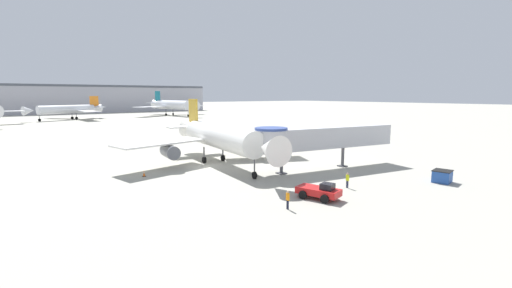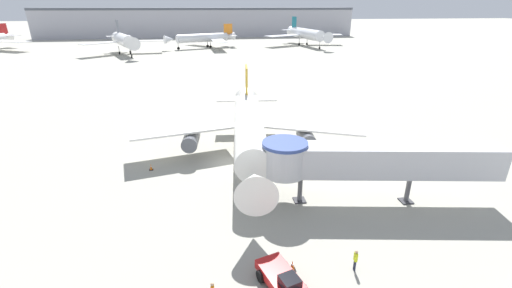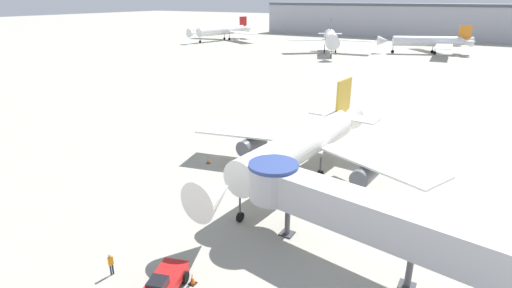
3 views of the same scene
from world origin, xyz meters
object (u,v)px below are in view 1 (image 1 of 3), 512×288
at_px(pushback_tug_red, 319,191).
at_px(ground_crew_marshaller, 347,179).
at_px(service_container_blue, 442,176).
at_px(traffic_cone_port_wing, 144,174).
at_px(ground_crew_wing_walker, 288,199).
at_px(traffic_cone_starboard_wing, 284,156).
at_px(background_jet_orange_tail, 69,109).
at_px(traffic_cone_near_nose, 315,189).
at_px(jet_bridge, 318,138).
at_px(background_jet_teal_tail, 172,105).
at_px(main_airplane, 218,137).

xyz_separation_m(pushback_tug_red, ground_crew_marshaller, (5.35, 1.00, 0.20)).
bearing_deg(service_container_blue, ground_crew_marshaller, 156.15).
bearing_deg(pushback_tug_red, traffic_cone_port_wing, 101.65).
xyz_separation_m(pushback_tug_red, ground_crew_wing_walker, (-4.50, -0.52, 0.20)).
relative_size(service_container_blue, traffic_cone_starboard_wing, 4.03).
xyz_separation_m(traffic_cone_port_wing, background_jet_orange_tail, (6.82, 116.01, 3.85)).
height_order(traffic_cone_near_nose, traffic_cone_starboard_wing, traffic_cone_near_nose).
height_order(traffic_cone_starboard_wing, ground_crew_marshaller, ground_crew_marshaller).
height_order(traffic_cone_starboard_wing, traffic_cone_port_wing, traffic_cone_port_wing).
height_order(jet_bridge, background_jet_orange_tail, background_jet_orange_tail).
bearing_deg(service_container_blue, traffic_cone_near_nose, 160.32).
height_order(jet_bridge, background_jet_teal_tail, background_jet_teal_tail).
bearing_deg(traffic_cone_starboard_wing, pushback_tug_red, -121.60).
xyz_separation_m(jet_bridge, pushback_tug_red, (-9.52, -9.53, -3.52)).
bearing_deg(jet_bridge, main_airplane, 138.65).
bearing_deg(pushback_tug_red, main_airplane, 70.89).
relative_size(jet_bridge, pushback_tug_red, 4.68).
xyz_separation_m(jet_bridge, ground_crew_marshaller, (-4.17, -8.53, -3.33)).
relative_size(background_jet_teal_tail, background_jet_orange_tail, 1.15).
height_order(service_container_blue, traffic_cone_near_nose, service_container_blue).
bearing_deg(service_container_blue, background_jet_orange_tail, 98.28).
bearing_deg(traffic_cone_port_wing, pushback_tug_red, -60.49).
bearing_deg(ground_crew_wing_walker, background_jet_teal_tail, 168.18).
bearing_deg(main_airplane, traffic_cone_port_wing, -168.05).
distance_m(main_airplane, ground_crew_marshaller, 20.32).
xyz_separation_m(service_container_blue, traffic_cone_starboard_wing, (-4.69, 22.48, -0.42)).
xyz_separation_m(pushback_tug_red, traffic_cone_starboard_wing, (11.50, 18.69, -0.49)).
height_order(main_airplane, background_jet_orange_tail, background_jet_orange_tail).
height_order(ground_crew_marshaller, background_jet_orange_tail, background_jet_orange_tail).
xyz_separation_m(pushback_tug_red, traffic_cone_port_wing, (-10.85, 19.17, -0.43)).
relative_size(pushback_tug_red, background_jet_teal_tail, 0.12).
relative_size(traffic_cone_starboard_wing, traffic_cone_port_wing, 0.85).
relative_size(traffic_cone_starboard_wing, ground_crew_wing_walker, 0.36).
distance_m(traffic_cone_near_nose, background_jet_orange_tail, 133.71).
bearing_deg(pushback_tug_red, background_jet_orange_tail, 73.85).
distance_m(service_container_blue, ground_crew_wing_walker, 20.94).
bearing_deg(service_container_blue, pushback_tug_red, 166.81).
bearing_deg(background_jet_teal_tail, ground_crew_marshaller, -113.63).
xyz_separation_m(pushback_tug_red, service_container_blue, (16.18, -3.79, -0.07)).
bearing_deg(traffic_cone_port_wing, ground_crew_marshaller, -48.28).
height_order(jet_bridge, service_container_blue, jet_bridge).
bearing_deg(traffic_cone_port_wing, ground_crew_wing_walker, -72.12).
distance_m(traffic_cone_near_nose, ground_crew_wing_walker, 5.98).
distance_m(traffic_cone_near_nose, traffic_cone_port_wing, 21.21).
relative_size(traffic_cone_port_wing, ground_crew_marshaller, 0.43).
distance_m(traffic_cone_port_wing, ground_crew_marshaller, 24.35).
relative_size(ground_crew_marshaller, background_jet_orange_tail, 0.05).
distance_m(main_airplane, background_jet_teal_tail, 123.15).
bearing_deg(jet_bridge, ground_crew_wing_walker, -135.32).
bearing_deg(pushback_tug_red, background_jet_teal_tail, 55.62).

